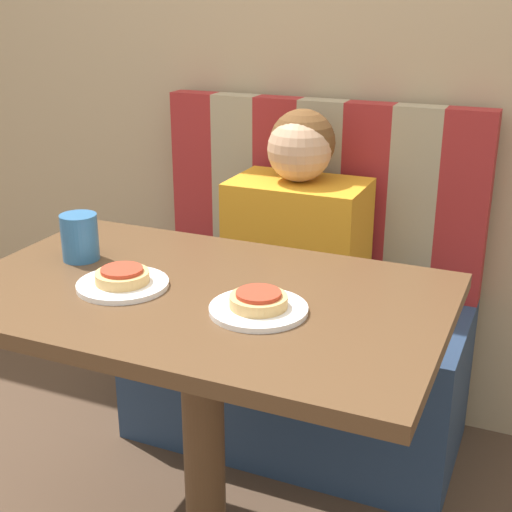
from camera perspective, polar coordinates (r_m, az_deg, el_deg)
The scene contains 10 objects.
wall_back at distance 2.30m, azimuth 6.42°, elevation 18.33°, with size 7.00×0.05×2.60m.
booth_seat at distance 2.32m, azimuth 3.12°, elevation -9.06°, with size 1.04×0.49×0.48m.
booth_backrest at distance 2.29m, azimuth 5.21°, elevation 5.07°, with size 1.04×0.08×0.59m.
dining_table at distance 1.61m, azimuth -4.45°, elevation -6.11°, with size 1.07×0.67×0.77m.
person at distance 2.12m, azimuth 3.41°, elevation 3.01°, with size 0.39×0.25×0.59m.
plate_left at distance 1.61m, azimuth -10.61°, elevation -2.26°, with size 0.20×0.20×0.01m.
plate_right at distance 1.46m, azimuth 0.20°, elevation -4.28°, with size 0.20×0.20×0.01m.
pizza_left at distance 1.60m, azimuth -10.66°, elevation -1.56°, with size 0.12×0.12×0.03m.
pizza_right at distance 1.45m, azimuth 0.20°, elevation -3.53°, with size 0.12×0.12×0.03m.
drinking_cup at distance 1.78m, azimuth -13.92°, elevation 1.48°, with size 0.09×0.09×0.11m.
Camera 1 is at (0.69, -1.27, 1.38)m, focal length 50.00 mm.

